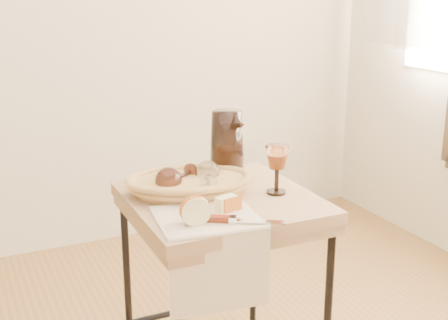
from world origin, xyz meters
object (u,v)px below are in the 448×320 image
side_table (221,298)px  goblet_lying_a (178,177)px  table_knife (236,219)px  goblet_lying_b (208,177)px  apple_half (195,210)px  tea_towel (206,217)px  wine_goblet (277,169)px  pitcher (227,145)px  bread_basket (190,185)px

side_table → goblet_lying_a: size_ratio=5.20×
goblet_lying_a → table_knife: (0.05, -0.30, -0.04)m
side_table → table_knife: table_knife is taller
goblet_lying_b → apple_half: 0.26m
tea_towel → goblet_lying_b: size_ratio=2.15×
tea_towel → apple_half: (-0.05, -0.03, 0.04)m
goblet_lying_a → apple_half: bearing=50.2°
tea_towel → wine_goblet: bearing=26.0°
goblet_lying_b → apple_half: bearing=170.2°
goblet_lying_a → table_knife: bearing=71.1°
goblet_lying_b → pitcher: pitcher is taller
bread_basket → wine_goblet: wine_goblet is taller
bread_basket → apple_half: 0.25m
side_table → table_knife: bearing=-105.1°
tea_towel → wine_goblet: size_ratio=1.79×
goblet_lying_b → pitcher: bearing=-23.9°
goblet_lying_a → pitcher: 0.23m
side_table → bread_basket: size_ratio=1.99×
side_table → apple_half: size_ratio=8.21×
goblet_lying_a → wine_goblet: bearing=126.6°
wine_goblet → apple_half: wine_goblet is taller
wine_goblet → apple_half: (-0.32, -0.13, -0.03)m
wine_goblet → pitcher: bearing=107.9°
goblet_lying_a → apple_half: size_ratio=1.58×
side_table → tea_towel: tea_towel is taller
wine_goblet → side_table: bearing=164.1°
pitcher → table_knife: size_ratio=1.08×
tea_towel → bread_basket: 0.21m
side_table → table_knife: 0.42m
bread_basket → goblet_lying_b: goblet_lying_b is taller
pitcher → table_knife: 0.42m
goblet_lying_b → table_knife: goblet_lying_b is taller
goblet_lying_b → tea_towel: bearing=176.8°
table_knife → pitcher: bearing=100.3°
bread_basket → apple_half: apple_half is taller
tea_towel → pitcher: size_ratio=1.04×
side_table → wine_goblet: 0.45m
goblet_lying_a → goblet_lying_b: (0.08, -0.04, -0.00)m
side_table → bread_basket: (-0.07, 0.07, 0.37)m
bread_basket → goblet_lying_b: 0.06m
goblet_lying_a → wine_goblet: wine_goblet is taller
side_table → apple_half: apple_half is taller
pitcher → apple_half: 0.43m
bread_basket → wine_goblet: size_ratio=2.27×
wine_goblet → goblet_lying_b: bearing=153.8°
pitcher → goblet_lying_a: bearing=-148.3°
bread_basket → wine_goblet: (0.24, -0.11, 0.05)m
pitcher → goblet_lying_b: bearing=-125.9°
goblet_lying_a → pitcher: size_ratio=0.50×
table_knife → wine_goblet: bearing=69.6°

